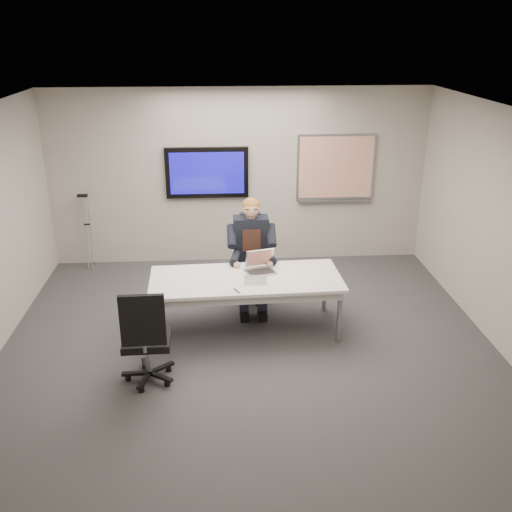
{
  "coord_description": "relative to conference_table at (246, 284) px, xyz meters",
  "views": [
    {
      "loc": [
        -0.32,
        -5.87,
        3.64
      ],
      "look_at": [
        0.12,
        0.66,
        0.99
      ],
      "focal_mm": 40.0,
      "sensor_mm": 36.0,
      "label": 1
    }
  ],
  "objects": [
    {
      "name": "ceiling",
      "position": [
        0.01,
        -0.59,
        2.15
      ],
      "size": [
        6.0,
        6.0,
        0.02
      ],
      "primitive_type": "cube",
      "color": "white",
      "rests_on": "wall_back"
    },
    {
      "name": "whiteboard",
      "position": [
        1.56,
        2.38,
        0.88
      ],
      "size": [
        1.25,
        0.08,
        1.1
      ],
      "color": "#97999F",
      "rests_on": "wall_back"
    },
    {
      "name": "tv_display",
      "position": [
        -0.49,
        2.35,
        0.85
      ],
      "size": [
        1.3,
        0.09,
        0.8
      ],
      "color": "black",
      "rests_on": "wall_back"
    },
    {
      "name": "office_chair_far",
      "position": [
        0.11,
        0.92,
        -0.32
      ],
      "size": [
        0.53,
        0.53,
        1.05
      ],
      "rotation": [
        0.0,
        0.0,
        0.07
      ],
      "color": "black",
      "rests_on": "ground"
    },
    {
      "name": "wall_back",
      "position": [
        0.01,
        2.41,
        0.75
      ],
      "size": [
        6.0,
        0.02,
        2.8
      ],
      "primitive_type": "cube",
      "color": "#AAA399",
      "rests_on": "ground"
    },
    {
      "name": "crutch",
      "position": [
        -2.4,
        2.23,
        -0.01
      ],
      "size": [
        0.35,
        0.49,
        1.31
      ],
      "primitive_type": null,
      "rotation": [
        -0.15,
        0.0,
        0.42
      ],
      "color": "#B5B7BD",
      "rests_on": "ground"
    },
    {
      "name": "name_tent",
      "position": [
        0.11,
        -0.18,
        0.14
      ],
      "size": [
        0.28,
        0.1,
        0.11
      ],
      "primitive_type": null,
      "rotation": [
        0.0,
        0.0,
        -0.09
      ],
      "color": "white",
      "rests_on": "conference_table"
    },
    {
      "name": "seated_person",
      "position": [
        0.11,
        0.65,
        -0.04
      ],
      "size": [
        0.47,
        0.81,
        1.52
      ],
      "rotation": [
        0.0,
        0.0,
        0.02
      ],
      "color": "#1F2335",
      "rests_on": "office_chair_far"
    },
    {
      "name": "pen",
      "position": [
        -0.13,
        -0.37,
        0.09
      ],
      "size": [
        0.07,
        0.14,
        0.01
      ],
      "primitive_type": "cylinder",
      "rotation": [
        0.0,
        1.57,
        2.0
      ],
      "color": "black",
      "rests_on": "conference_table"
    },
    {
      "name": "conference_table",
      "position": [
        0.0,
        0.0,
        0.0
      ],
      "size": [
        2.41,
        1.08,
        0.73
      ],
      "rotation": [
        0.0,
        0.0,
        0.04
      ],
      "color": "white",
      "rests_on": "ground"
    },
    {
      "name": "wall_front",
      "position": [
        0.01,
        -3.59,
        0.75
      ],
      "size": [
        6.0,
        0.02,
        2.8
      ],
      "primitive_type": "cube",
      "color": "#AAA399",
      "rests_on": "ground"
    },
    {
      "name": "office_chair_near",
      "position": [
        -1.12,
        -1.09,
        -0.29
      ],
      "size": [
        0.56,
        0.56,
        1.15
      ],
      "rotation": [
        0.0,
        0.0,
        3.17
      ],
      "color": "black",
      "rests_on": "ground"
    },
    {
      "name": "laptop",
      "position": [
        0.19,
        0.21,
        0.15
      ],
      "size": [
        0.42,
        0.43,
        0.26
      ],
      "rotation": [
        0.0,
        0.0,
        0.27
      ],
      "color": "#BCBCBE",
      "rests_on": "conference_table"
    },
    {
      "name": "wall_right",
      "position": [
        3.01,
        -0.59,
        0.75
      ],
      "size": [
        0.02,
        6.0,
        2.8
      ],
      "primitive_type": "cube",
      "color": "#AAA399",
      "rests_on": "ground"
    },
    {
      "name": "floor",
      "position": [
        0.01,
        -0.59,
        -0.65
      ],
      "size": [
        6.0,
        6.0,
        0.02
      ],
      "primitive_type": "cube",
      "color": "#38383A",
      "rests_on": "ground"
    }
  ]
}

